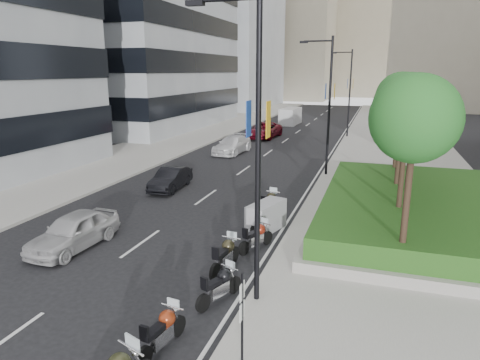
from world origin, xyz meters
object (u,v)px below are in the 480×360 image
at_px(lamp_post_2, 348,89).
at_px(car_d, 264,130).
at_px(motorcycle_1, 162,331).
at_px(car_a, 74,231).
at_px(motorcycle_4, 256,237).
at_px(lamp_post_1, 327,100).
at_px(motorcycle_5, 266,217).
at_px(motorcycle_3, 225,255).
at_px(car_c, 232,145).
at_px(parking_sign, 242,315).
at_px(delivery_van, 290,117).
at_px(motorcycle_2, 220,285).
at_px(car_b, 171,179).
at_px(motorcycle_6, 269,204).
at_px(lamp_post_0, 253,138).

distance_m(lamp_post_2, car_d, 9.69).
bearing_deg(motorcycle_1, car_a, 61.93).
xyz_separation_m(lamp_post_2, motorcycle_4, (-0.96, -31.11, -4.53)).
xyz_separation_m(lamp_post_1, motorcycle_5, (-1.10, -11.06, -4.41)).
xyz_separation_m(motorcycle_3, car_c, (-7.03, 21.12, 0.16)).
height_order(parking_sign, delivery_van, parking_sign).
relative_size(parking_sign, motorcycle_5, 1.08).
xyz_separation_m(motorcycle_2, motorcycle_3, (-0.56, 2.04, 0.05)).
height_order(lamp_post_1, car_b, lamp_post_1).
xyz_separation_m(motorcycle_3, car_b, (-6.77, 9.07, 0.06)).
bearing_deg(motorcycle_4, lamp_post_2, 22.27).
bearing_deg(car_c, motorcycle_5, -61.65).
xyz_separation_m(parking_sign, car_c, (-9.18, 25.90, -0.72)).
height_order(parking_sign, motorcycle_1, parking_sign).
bearing_deg(motorcycle_1, car_b, 34.39).
bearing_deg(motorcycle_1, lamp_post_2, 5.90).
relative_size(lamp_post_1, car_c, 1.78).
distance_m(lamp_post_1, car_a, 17.69).
height_order(motorcycle_5, car_d, car_d).
bearing_deg(parking_sign, car_a, 150.80).
height_order(lamp_post_1, delivery_van, lamp_post_1).
xyz_separation_m(lamp_post_1, car_c, (-8.53, 5.90, -4.33)).
bearing_deg(delivery_van, motorcycle_6, -77.23).
relative_size(parking_sign, motorcycle_6, 1.16).
distance_m(motorcycle_3, motorcycle_4, 2.18).
bearing_deg(car_d, lamp_post_0, -71.90).
relative_size(lamp_post_1, lamp_post_2, 1.00).
height_order(motorcycle_2, motorcycle_6, motorcycle_6).
height_order(motorcycle_1, car_b, car_b).
bearing_deg(motorcycle_2, motorcycle_5, 22.22).
distance_m(lamp_post_0, lamp_post_2, 35.00).
distance_m(motorcycle_2, motorcycle_5, 6.21).
height_order(motorcycle_2, car_b, car_b).
bearing_deg(car_c, motorcycle_2, -67.15).
distance_m(lamp_post_1, car_c, 11.24).
distance_m(lamp_post_1, motorcycle_4, 13.90).
distance_m(motorcycle_3, delivery_van, 43.10).
height_order(lamp_post_0, motorcycle_6, lamp_post_0).
bearing_deg(car_b, car_a, -91.18).
xyz_separation_m(car_a, car_c, (-0.61, 21.11, 0.02)).
relative_size(lamp_post_1, delivery_van, 1.76).
bearing_deg(motorcycle_4, lamp_post_0, -142.14).
bearing_deg(lamp_post_2, car_c, -125.17).
height_order(motorcycle_5, delivery_van, delivery_van).
bearing_deg(motorcycle_4, delivery_van, 33.79).
bearing_deg(motorcycle_3, motorcycle_4, -8.11).
relative_size(parking_sign, car_b, 0.64).
bearing_deg(motorcycle_2, car_d, 33.35).
bearing_deg(lamp_post_1, delivery_van, 106.14).
distance_m(motorcycle_2, car_d, 33.24).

